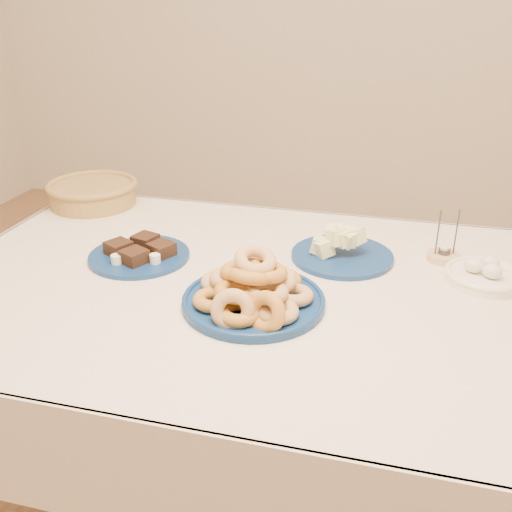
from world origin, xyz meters
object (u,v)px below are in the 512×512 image
brownie_plate (139,253)px  donut_platter (253,291)px  candle_holder (444,256)px  egg_bowl (484,275)px  melon_plate (341,249)px  wicker_basket (93,192)px  dining_table (261,319)px

brownie_plate → donut_platter: bearing=-25.5°
candle_holder → egg_bowl: candle_holder is taller
melon_plate → wicker_basket: size_ratio=0.81×
dining_table → wicker_basket: (-0.71, 0.43, 0.15)m
donut_platter → brownie_plate: (-0.38, 0.18, -0.03)m
melon_plate → wicker_basket: (-0.89, 0.23, 0.01)m
donut_platter → candle_holder: 0.59m
dining_table → brownie_plate: 0.39m
melon_plate → egg_bowl: bearing=-7.7°
donut_platter → egg_bowl: donut_platter is taller
brownie_plate → melon_plate: bearing=14.5°
brownie_plate → candle_holder: candle_holder is taller
dining_table → candle_holder: size_ratio=11.50×
donut_platter → wicker_basket: bearing=142.7°
dining_table → wicker_basket: 0.84m
dining_table → brownie_plate: brownie_plate is taller
brownie_plate → egg_bowl: bearing=5.6°
brownie_plate → wicker_basket: 0.51m
brownie_plate → egg_bowl: 0.92m
brownie_plate → egg_bowl: size_ratio=1.50×
wicker_basket → candle_holder: bearing=-8.3°
brownie_plate → wicker_basket: (-0.35, 0.37, 0.03)m
wicker_basket → egg_bowl: (1.26, -0.28, -0.02)m
melon_plate → egg_bowl: 0.37m
wicker_basket → candle_holder: 1.18m
melon_plate → egg_bowl: (0.37, -0.05, -0.01)m
wicker_basket → brownie_plate: bearing=-47.0°
dining_table → egg_bowl: egg_bowl is taller
donut_platter → candle_holder: donut_platter is taller
donut_platter → candle_holder: size_ratio=2.30×
melon_plate → egg_bowl: melon_plate is taller
dining_table → brownie_plate: (-0.36, 0.06, 0.12)m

